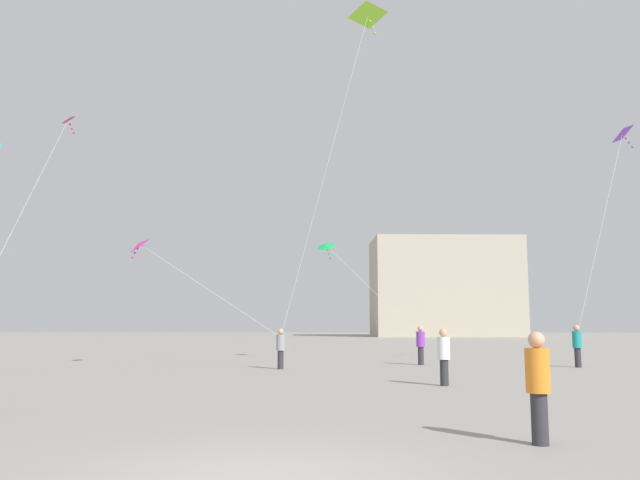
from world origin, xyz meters
name	(u,v)px	position (x,y,z in m)	size (l,w,h in m)	color
ground_plane	(256,475)	(0.00, 0.00, 0.00)	(300.00, 300.00, 0.00)	gray
person_in_purple	(421,343)	(4.64, 22.16, 0.97)	(0.39, 0.39, 1.77)	#2D2D33
person_in_white	(444,354)	(4.12, 11.91, 0.94)	(0.37, 0.37, 1.71)	#2D2D33
person_in_teal	(577,344)	(11.18, 20.65, 0.99)	(0.39, 0.39, 1.81)	#2D2D33
person_in_orange	(538,382)	(4.07, 2.13, 0.94)	(0.37, 0.37, 1.72)	#2D2D33
person_in_grey	(281,347)	(-1.50, 19.13, 0.91)	(0.36, 0.36, 1.66)	#2D2D33
kite_violet_delta	(622,137)	(14.12, 21.85, 10.52)	(3.59, 2.03, 9.69)	purple
kite_magenta_diamond	(140,245)	(-7.86, 20.21, 5.33)	(7.08, 1.82, 4.47)	#D12899
kite_lime_delta	(366,25)	(2.07, 17.22, 13.99)	(4.32, 2.37, 13.43)	#8CD12D
kite_crimson_delta	(65,126)	(-13.87, 25.54, 12.46)	(1.55, 11.22, 11.90)	red
kite_emerald_diamond	(327,247)	(0.26, 26.03, 5.91)	(5.00, 4.46, 4.95)	green
building_left_hall	(444,288)	(17.00, 94.64, 7.54)	(22.86, 13.89, 15.08)	#B2A893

